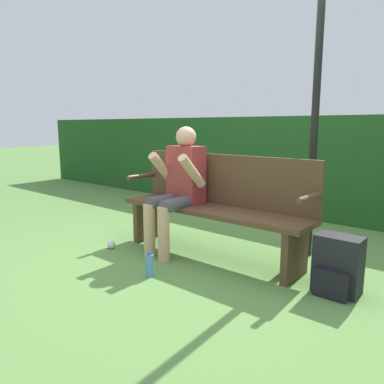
# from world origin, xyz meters

# --- Properties ---
(ground_plane) EXTENTS (40.00, 40.00, 0.00)m
(ground_plane) POSITION_xyz_m (0.00, 0.00, 0.00)
(ground_plane) COLOR #5B8942
(hedge_back) EXTENTS (12.00, 0.49, 1.37)m
(hedge_back) POSITION_xyz_m (0.00, 2.21, 0.69)
(hedge_back) COLOR #1E4C1E
(hedge_back) RESTS_ON ground
(park_bench) EXTENTS (1.97, 0.44, 0.97)m
(park_bench) POSITION_xyz_m (0.00, 0.07, 0.50)
(park_bench) COLOR #513823
(park_bench) RESTS_ON ground
(person_seated) EXTENTS (0.48, 0.59, 1.24)m
(person_seated) POSITION_xyz_m (-0.35, -0.07, 0.68)
(person_seated) COLOR #993333
(person_seated) RESTS_ON ground
(backpack) EXTENTS (0.33, 0.27, 0.44)m
(backpack) POSITION_xyz_m (1.22, -0.04, 0.21)
(backpack) COLOR black
(backpack) RESTS_ON ground
(water_bottle) EXTENTS (0.07, 0.07, 0.21)m
(water_bottle) POSITION_xyz_m (-0.08, -0.73, 0.10)
(water_bottle) COLOR #4C8CCC
(water_bottle) RESTS_ON ground
(signpost) EXTENTS (0.39, 0.09, 2.85)m
(signpost) POSITION_xyz_m (0.71, 0.62, 1.60)
(signpost) COLOR black
(signpost) RESTS_ON ground
(parked_car) EXTENTS (4.91, 3.27, 1.34)m
(parked_car) POSITION_xyz_m (-3.99, 11.00, 0.64)
(parked_car) COLOR #B7BCC6
(parked_car) RESTS_ON ground
(litter_crumple) EXTENTS (0.09, 0.09, 0.09)m
(litter_crumple) POSITION_xyz_m (-0.91, -0.49, 0.04)
(litter_crumple) COLOR silver
(litter_crumple) RESTS_ON ground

